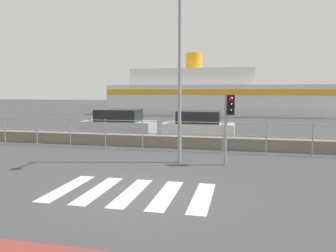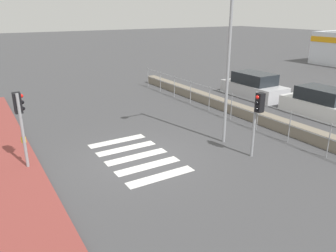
{
  "view_description": "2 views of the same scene",
  "coord_description": "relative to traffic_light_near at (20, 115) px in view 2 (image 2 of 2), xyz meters",
  "views": [
    {
      "loc": [
        2.47,
        -7.67,
        2.56
      ],
      "look_at": [
        0.29,
        2.0,
        1.5
      ],
      "focal_mm": 35.0,
      "sensor_mm": 36.0,
      "label": 1
    },
    {
      "loc": [
        9.81,
        -4.73,
        5.09
      ],
      "look_at": [
        0.39,
        1.0,
        1.2
      ],
      "focal_mm": 35.0,
      "sensor_mm": 36.0,
      "label": 2
    }
  ],
  "objects": [
    {
      "name": "seawall",
      "position": [
        1.29,
        10.38,
        -1.65
      ],
      "size": [
        23.18,
        0.55,
        0.52
      ],
      "color": "slate",
      "rests_on": "ground_plane"
    },
    {
      "name": "traffic_light_far",
      "position": [
        3.35,
        7.23,
        -0.13
      ],
      "size": [
        0.34,
        0.32,
        2.43
      ],
      "color": "gray",
      "rests_on": "ground_plane"
    },
    {
      "name": "crosswalk",
      "position": [
        1.08,
        3.58,
        -1.91
      ],
      "size": [
        4.05,
        2.4,
        0.01
      ],
      "color": "silver",
      "rests_on": "ground_plane"
    },
    {
      "name": "traffic_light_near",
      "position": [
        0.0,
        0.0,
        0.0
      ],
      "size": [
        0.34,
        0.32,
        2.65
      ],
      "color": "gray",
      "rests_on": "ground_plane"
    },
    {
      "name": "ground_plane",
      "position": [
        1.29,
        3.58,
        -1.92
      ],
      "size": [
        160.0,
        160.0,
        0.0
      ],
      "primitive_type": "plane",
      "color": "#424244"
    },
    {
      "name": "sidewalk_brick",
      "position": [
        1.29,
        -0.52,
        -1.86
      ],
      "size": [
        24.0,
        1.8,
        0.12
      ],
      "color": "brown",
      "rests_on": "ground_plane"
    },
    {
      "name": "streetlamp",
      "position": [
        1.61,
        7.05,
        1.99
      ],
      "size": [
        0.32,
        1.33,
        6.3
      ],
      "color": "gray",
      "rests_on": "ground_plane"
    },
    {
      "name": "parked_car_silver",
      "position": [
        -3.21,
        13.79,
        -1.28
      ],
      "size": [
        4.12,
        1.85,
        1.5
      ],
      "color": "#BCBCC1",
      "rests_on": "ground_plane"
    },
    {
      "name": "harbor_fence",
      "position": [
        1.29,
        9.51,
        -1.06
      ],
      "size": [
        20.9,
        0.04,
        1.33
      ],
      "color": "gray",
      "rests_on": "ground_plane"
    },
    {
      "name": "parked_car_white",
      "position": [
        1.48,
        13.79,
        -1.29
      ],
      "size": [
        3.87,
        1.75,
        1.47
      ],
      "color": "silver",
      "rests_on": "ground_plane"
    }
  ]
}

